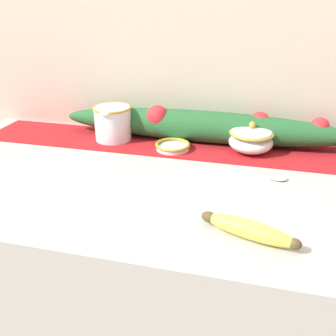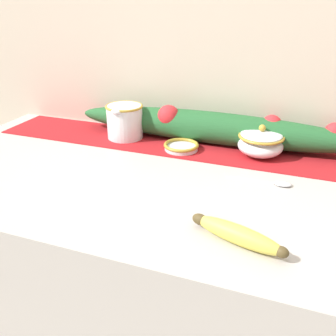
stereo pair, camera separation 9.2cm
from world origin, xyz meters
The scene contains 9 objects.
countertop centered at (0.00, 0.00, 0.44)m, with size 1.55×0.69×0.88m, color #B7B2AD.
back_wall centered at (0.00, 0.37, 1.20)m, with size 2.35×0.04×2.40m, color beige.
table_runner centered at (0.00, 0.23, 0.88)m, with size 1.43×0.21×0.00m, color #A8191E.
cream_pitcher centered at (-0.29, 0.23, 0.95)m, with size 0.12×0.14×0.11m.
sugar_bowl centered at (0.16, 0.23, 0.93)m, with size 0.13×0.13×0.10m.
small_dish centered at (-0.08, 0.19, 0.90)m, with size 0.11×0.11×0.02m.
banana centered at (0.17, -0.22, 0.90)m, with size 0.20×0.09×0.04m.
spoon centered at (0.23, 0.06, 0.89)m, with size 0.16×0.03×0.01m.
poinsettia_garland centered at (0.00, 0.29, 0.94)m, with size 0.94×0.11×0.11m.
Camera 2 is at (0.26, -0.82, 1.32)m, focal length 40.00 mm.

